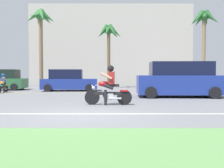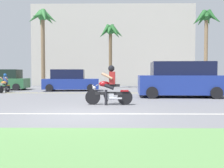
{
  "view_description": "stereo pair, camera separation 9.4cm",
  "coord_description": "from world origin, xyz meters",
  "views": [
    {
      "loc": [
        0.99,
        -7.83,
        1.32
      ],
      "look_at": [
        0.95,
        3.25,
        0.86
      ],
      "focal_mm": 39.13,
      "sensor_mm": 36.0,
      "label": 1
    },
    {
      "loc": [
        1.08,
        -7.83,
        1.32
      ],
      "look_at": [
        0.95,
        3.25,
        0.86
      ],
      "focal_mm": 39.13,
      "sensor_mm": 36.0,
      "label": 2
    }
  ],
  "objects": [
    {
      "name": "parked_car_1",
      "position": [
        -2.38,
        11.14,
        0.77
      ],
      "size": [
        4.35,
        2.19,
        1.66
      ],
      "color": "navy",
      "rests_on": "ground"
    },
    {
      "name": "lane_line_near",
      "position": [
        0.0,
        0.16,
        0.0
      ],
      "size": [
        50.4,
        0.12,
        0.01
      ],
      "primitive_type": "cube",
      "color": "silver",
      "rests_on": "ground"
    },
    {
      "name": "motorcyclist",
      "position": [
        0.84,
        2.54,
        0.71
      ],
      "size": [
        2.02,
        0.66,
        1.69
      ],
      "color": "black",
      "rests_on": "ground"
    },
    {
      "name": "motorcyclist_distant",
      "position": [
        -6.74,
        9.39,
        0.57
      ],
      "size": [
        0.53,
        1.62,
        1.35
      ],
      "color": "black",
      "rests_on": "ground"
    },
    {
      "name": "grass_median",
      "position": [
        0.0,
        -4.1,
        0.03
      ],
      "size": [
        56.0,
        3.8,
        0.06
      ],
      "primitive_type": "cube",
      "color": "#5B8C4C",
      "rests_on": "ground"
    },
    {
      "name": "palm_tree_2",
      "position": [
        9.65,
        15.33,
        6.05
      ],
      "size": [
        2.87,
        2.92,
        7.29
      ],
      "color": "#846B4C",
      "rests_on": "ground"
    },
    {
      "name": "parked_car_0",
      "position": [
        -8.17,
        12.23,
        0.78
      ],
      "size": [
        4.15,
        2.16,
        1.68
      ],
      "color": "#2D663D",
      "rests_on": "ground"
    },
    {
      "name": "lane_line_far",
      "position": [
        0.0,
        8.95,
        0.0
      ],
      "size": [
        50.4,
        0.12,
        0.01
      ],
      "primitive_type": "cube",
      "color": "yellow",
      "rests_on": "ground"
    },
    {
      "name": "palm_tree_0",
      "position": [
        -5.69,
        15.2,
        5.99
      ],
      "size": [
        2.89,
        2.85,
        7.36
      ],
      "color": "#846B4C",
      "rests_on": "ground"
    },
    {
      "name": "suv_nearby",
      "position": [
        4.83,
        6.11,
        0.97
      ],
      "size": [
        4.92,
        2.38,
        2.0
      ],
      "color": "navy",
      "rests_on": "ground"
    },
    {
      "name": "building_far",
      "position": [
        0.86,
        21.0,
        4.49
      ],
      "size": [
        17.99,
        4.0,
        8.98
      ],
      "primitive_type": "cube",
      "color": "#BCB7AD",
      "rests_on": "ground"
    },
    {
      "name": "ground",
      "position": [
        0.0,
        3.0,
        -0.02
      ],
      "size": [
        56.0,
        30.0,
        0.04
      ],
      "primitive_type": "cube",
      "color": "slate"
    },
    {
      "name": "palm_tree_1",
      "position": [
        0.7,
        14.71,
        4.83
      ],
      "size": [
        2.53,
        2.66,
        5.84
      ],
      "color": "brown",
      "rests_on": "ground"
    }
  ]
}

